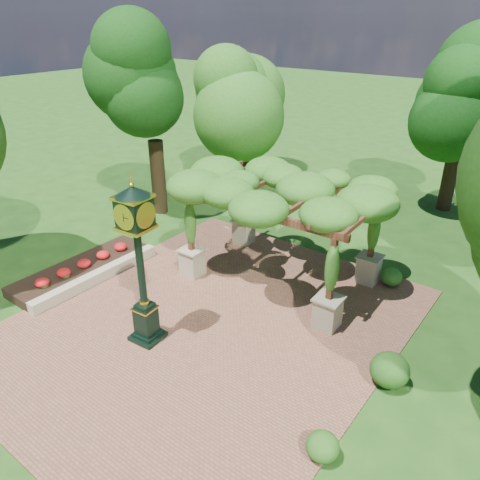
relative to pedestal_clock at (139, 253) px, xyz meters
The scene contains 13 objects.
ground 2.99m from the pedestal_clock, 32.95° to the left, with size 120.00×120.00×0.00m, color #1E4714.
brick_plaza 3.32m from the pedestal_clock, 60.03° to the left, with size 10.00×12.00×0.04m, color brown.
border_wall 4.62m from the pedestal_clock, 163.40° to the left, with size 0.35×5.00×0.40m, color #C6B793.
flower_bed 5.38m from the pedestal_clock, 166.53° to the left, with size 1.50×5.00×0.36m, color red.
pedestal_clock is the anchor object (origin of this frame).
pergola 5.18m from the pedestal_clock, 77.44° to the left, with size 6.11×3.95×3.78m.
sundial 10.10m from the pedestal_clock, 88.48° to the left, with size 0.54×0.54×0.90m.
shrub_front 6.32m from the pedestal_clock, ahead, with size 0.70×0.70×0.63m, color #295919.
shrub_mid 6.93m from the pedestal_clock, 21.44° to the left, with size 0.97×0.97×0.87m, color #234F16.
shrub_back 8.57m from the pedestal_clock, 57.71° to the left, with size 0.69×0.69×0.62m, color #2A661D.
tree_west_near 9.89m from the pedestal_clock, 133.87° to the left, with size 3.47×3.47×8.56m.
tree_west_far 14.39m from the pedestal_clock, 115.08° to the left, with size 4.13×4.13×6.40m.
tree_north 15.68m from the pedestal_clock, 75.90° to the left, with size 3.58×3.58×7.45m.
Camera 1 is at (7.63, -7.47, 8.41)m, focal length 35.00 mm.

